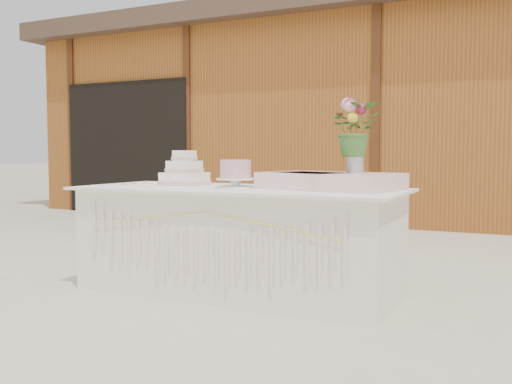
{
  "coord_description": "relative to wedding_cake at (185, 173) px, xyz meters",
  "views": [
    {
      "loc": [
        1.93,
        -3.66,
        1.03
      ],
      "look_at": [
        0.0,
        0.3,
        0.72
      ],
      "focal_mm": 40.0,
      "sensor_mm": 36.0,
      "label": 1
    }
  ],
  "objects": [
    {
      "name": "ground",
      "position": [
        0.53,
        -0.11,
        -0.86
      ],
      "size": [
        80.0,
        80.0,
        0.0
      ],
      "primitive_type": "plane",
      "color": "beige",
      "rests_on": "ground"
    },
    {
      "name": "barn",
      "position": [
        0.52,
        5.89,
        0.81
      ],
      "size": [
        12.6,
        4.6,
        3.3
      ],
      "color": "#934C1E",
      "rests_on": "ground"
    },
    {
      "name": "cake_table",
      "position": [
        0.53,
        -0.11,
        -0.48
      ],
      "size": [
        2.4,
        1.0,
        0.77
      ],
      "color": "white",
      "rests_on": "ground"
    },
    {
      "name": "wedding_cake",
      "position": [
        0.0,
        0.0,
        0.0
      ],
      "size": [
        0.32,
        0.32,
        0.27
      ],
      "rotation": [
        0.0,
        0.0,
        -0.06
      ],
      "color": "white",
      "rests_on": "cake_table"
    },
    {
      "name": "pink_cake_stand",
      "position": [
        0.53,
        -0.15,
        0.02
      ],
      "size": [
        0.28,
        0.28,
        0.2
      ],
      "color": "white",
      "rests_on": "cake_table"
    },
    {
      "name": "satin_runner",
      "position": [
        1.19,
        0.0,
        -0.03
      ],
      "size": [
        1.02,
        0.74,
        0.12
      ],
      "primitive_type": "cube",
      "rotation": [
        0.0,
        0.0,
        -0.24
      ],
      "color": "#FFCECD",
      "rests_on": "cake_table"
    },
    {
      "name": "flower_vase",
      "position": [
        1.37,
        0.02,
        0.1
      ],
      "size": [
        0.12,
        0.12,
        0.16
      ],
      "primitive_type": "cylinder",
      "color": "silver",
      "rests_on": "satin_runner"
    },
    {
      "name": "bouquet",
      "position": [
        1.37,
        0.02,
        0.37
      ],
      "size": [
        0.38,
        0.35,
        0.36
      ],
      "primitive_type": "imported",
      "rotation": [
        0.0,
        0.0,
        0.22
      ],
      "color": "#3D6F2C",
      "rests_on": "flower_vase"
    },
    {
      "name": "loose_flowers",
      "position": [
        -0.46,
        -0.02,
        -0.08
      ],
      "size": [
        0.23,
        0.32,
        0.02
      ],
      "primitive_type": null,
      "rotation": [
        0.0,
        0.0,
        -0.42
      ],
      "color": "pink",
      "rests_on": "cake_table"
    }
  ]
}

